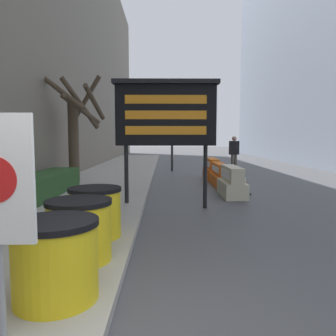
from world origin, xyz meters
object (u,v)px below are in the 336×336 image
object	(u,v)px
barrel_drum_middle	(79,230)
traffic_cone_near	(243,182)
jersey_barrier_cream	(232,183)
pedestrian_worker	(234,151)
barrel_drum_foreground	(56,260)
jersey_barrier_orange_far	(220,176)
barrel_drum_back	(95,212)
traffic_light_near_curb	(172,113)
message_board	(166,114)
jersey_barrier_orange_near	(212,170)

from	to	relation	value
barrel_drum_middle	traffic_cone_near	xyz separation A→B (m)	(3.50, 5.76, -0.15)
jersey_barrier_cream	pedestrian_worker	distance (m)	7.33
barrel_drum_foreground	jersey_barrier_orange_far	xyz separation A→B (m)	(3.06, 8.61, -0.18)
barrel_drum_middle	jersey_barrier_orange_far	bearing A→B (deg)	67.74
barrel_drum_middle	jersey_barrier_cream	world-z (taller)	barrel_drum_middle
jersey_barrier_cream	jersey_barrier_orange_far	bearing A→B (deg)	90.00
barrel_drum_back	jersey_barrier_cream	distance (m)	5.38
traffic_cone_near	traffic_light_near_curb	xyz separation A→B (m)	(-2.00, 6.92, 2.62)
pedestrian_worker	barrel_drum_back	bearing A→B (deg)	-115.07
jersey_barrier_orange_far	traffic_cone_near	bearing A→B (deg)	-77.64
pedestrian_worker	traffic_light_near_curb	bearing A→B (deg)	174.69
jersey_barrier_cream	barrel_drum_back	bearing A→B (deg)	-125.35
barrel_drum_middle	traffic_light_near_curb	size ratio (longest dim) A/B	0.20
barrel_drum_back	message_board	xyz separation A→B (m)	(1.15, 2.74, 1.75)
jersey_barrier_cream	jersey_barrier_orange_far	distance (m)	2.15
barrel_drum_foreground	barrel_drum_back	distance (m)	2.07
barrel_drum_middle	jersey_barrier_cream	size ratio (longest dim) A/B	0.52
jersey_barrier_cream	traffic_light_near_curb	bearing A→B (deg)	102.49
traffic_cone_near	pedestrian_worker	bearing A→B (deg)	80.26
barrel_drum_foreground	pedestrian_worker	world-z (taller)	pedestrian_worker
barrel_drum_middle	message_board	bearing A→B (deg)	73.22
barrel_drum_foreground	barrel_drum_middle	bearing A→B (deg)	92.03
barrel_drum_back	jersey_barrier_cream	bearing A→B (deg)	54.65
message_board	traffic_cone_near	distance (m)	3.62
barrel_drum_middle	barrel_drum_back	distance (m)	1.04
barrel_drum_back	barrel_drum_foreground	bearing A→B (deg)	-88.63
barrel_drum_back	jersey_barrier_orange_far	world-z (taller)	barrel_drum_back
jersey_barrier_orange_near	traffic_light_near_curb	world-z (taller)	traffic_light_near_curb
jersey_barrier_orange_far	message_board	bearing A→B (deg)	-117.31
barrel_drum_foreground	message_board	bearing A→B (deg)	77.10
barrel_drum_middle	traffic_light_near_curb	distance (m)	13.01
barrel_drum_foreground	message_board	distance (m)	5.24
message_board	jersey_barrier_orange_near	size ratio (longest dim) A/B	1.89
jersey_barrier_orange_far	pedestrian_worker	distance (m)	5.27
barrel_drum_foreground	traffic_cone_near	size ratio (longest dim) A/B	1.08
barrel_drum_foreground	barrel_drum_back	size ratio (longest dim) A/B	1.00
barrel_drum_middle	traffic_light_near_curb	bearing A→B (deg)	83.29
barrel_drum_foreground	barrel_drum_middle	world-z (taller)	same
barrel_drum_foreground	jersey_barrier_orange_far	world-z (taller)	barrel_drum_foreground
jersey_barrier_cream	message_board	bearing A→B (deg)	-139.93
jersey_barrier_orange_near	traffic_cone_near	distance (m)	3.78
message_board	pedestrian_worker	size ratio (longest dim) A/B	1.71
barrel_drum_back	pedestrian_worker	distance (m)	12.45
message_board	pedestrian_worker	bearing A→B (deg)	68.13
jersey_barrier_orange_near	pedestrian_worker	distance (m)	3.48
barrel_drum_middle	jersey_barrier_orange_near	xyz separation A→B (m)	(3.10, 9.53, -0.15)
barrel_drum_back	jersey_barrier_orange_near	world-z (taller)	barrel_drum_back
jersey_barrier_orange_near	pedestrian_worker	size ratio (longest dim) A/B	0.91
traffic_cone_near	pedestrian_worker	distance (m)	6.93
message_board	traffic_light_near_curb	size ratio (longest dim) A/B	0.74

